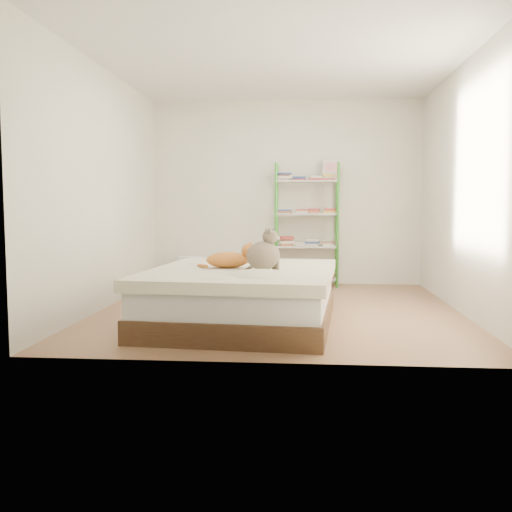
# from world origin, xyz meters

# --- Properties ---
(room) EXTENTS (3.81, 4.21, 2.61)m
(room) POSITION_xyz_m (0.00, 0.00, 1.30)
(room) COLOR #976547
(room) RESTS_ON ground
(bed) EXTENTS (1.83, 2.21, 0.53)m
(bed) POSITION_xyz_m (-0.31, -0.77, 0.27)
(bed) COLOR brown
(bed) RESTS_ON ground
(orange_cat) EXTENTS (0.50, 0.32, 0.19)m
(orange_cat) POSITION_xyz_m (-0.45, -0.76, 0.63)
(orange_cat) COLOR orange
(orange_cat) RESTS_ON bed
(grey_cat) EXTENTS (0.41, 0.38, 0.38)m
(grey_cat) POSITION_xyz_m (-0.10, -0.91, 0.72)
(grey_cat) COLOR #786957
(grey_cat) RESTS_ON bed
(shelf_unit) EXTENTS (0.88, 0.36, 1.74)m
(shelf_unit) POSITION_xyz_m (0.31, 1.88, 0.85)
(shelf_unit) COLOR #358F2A
(shelf_unit) RESTS_ON ground
(cardboard_box) EXTENTS (0.61, 0.63, 0.39)m
(cardboard_box) POSITION_xyz_m (0.12, 0.54, 0.17)
(cardboard_box) COLOR #A0653F
(cardboard_box) RESTS_ON ground
(white_bin) EXTENTS (0.38, 0.34, 0.40)m
(white_bin) POSITION_xyz_m (-1.32, 1.84, 0.20)
(white_bin) COLOR white
(white_bin) RESTS_ON ground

